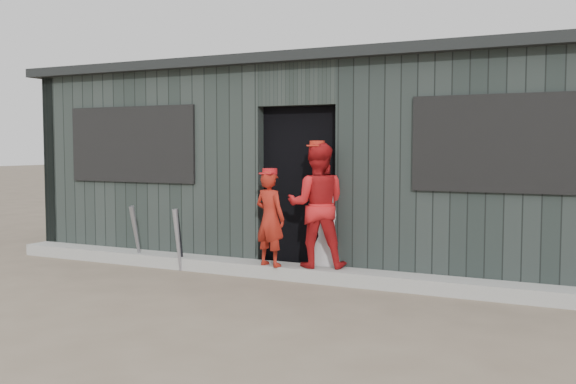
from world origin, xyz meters
The scene contains 9 objects.
ground centered at (0.00, 0.00, 0.00)m, with size 80.00×80.00×0.00m, color brown.
curb centered at (0.00, 1.82, 0.07)m, with size 8.00×0.36×0.15m, color gray.
bat_left centered at (-2.10, 1.68, 0.39)m, with size 0.07×0.07×0.79m, color gray.
bat_mid centered at (-1.40, 1.60, 0.38)m, with size 0.07×0.07×0.77m, color gray.
bat_right centered at (-1.45, 1.70, 0.38)m, with size 0.07×0.07×0.76m, color black.
player_red_left centered at (-0.17, 1.69, 0.70)m, with size 0.40×0.26×1.10m, color maroon.
player_red_right centered at (0.33, 1.87, 0.86)m, with size 0.69×0.53×1.41m, color red.
player_grey_back centered at (0.38, 2.09, 0.58)m, with size 0.57×0.37×1.16m, color #B4B4B4.
dugout centered at (0.00, 3.50, 1.29)m, with size 8.30×3.30×2.62m.
Camera 1 is at (3.17, -4.80, 1.51)m, focal length 40.00 mm.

